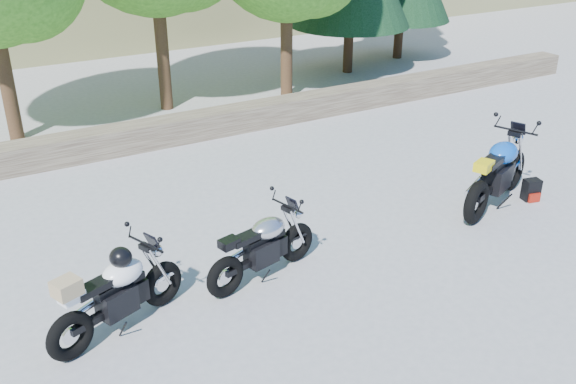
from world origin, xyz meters
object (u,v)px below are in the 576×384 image
object	(u,v)px
backpack	(531,190)
white_bike	(116,293)
silver_bike	(263,248)
blue_bike	(498,173)

from	to	relation	value
backpack	white_bike	bearing A→B (deg)	-166.76
silver_bike	white_bike	xyz separation A→B (m)	(-1.93, -0.16, 0.07)
blue_bike	backpack	bearing A→B (deg)	-37.77
silver_bike	blue_bike	bearing A→B (deg)	-13.48
white_bike	backpack	xyz separation A→B (m)	(6.73, 0.02, -0.33)
white_bike	backpack	world-z (taller)	white_bike
blue_bike	backpack	xyz separation A→B (m)	(0.64, -0.18, -0.37)
white_bike	backpack	distance (m)	6.73
backpack	silver_bike	bearing A→B (deg)	-168.61
blue_bike	white_bike	bearing A→B (deg)	159.48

